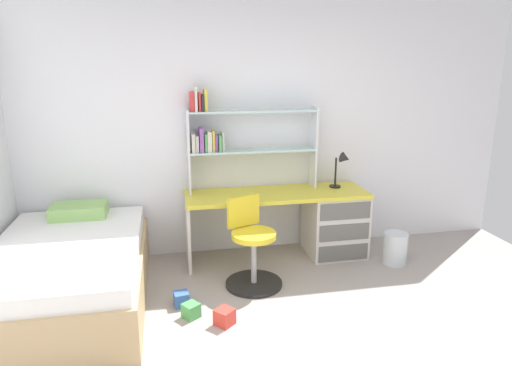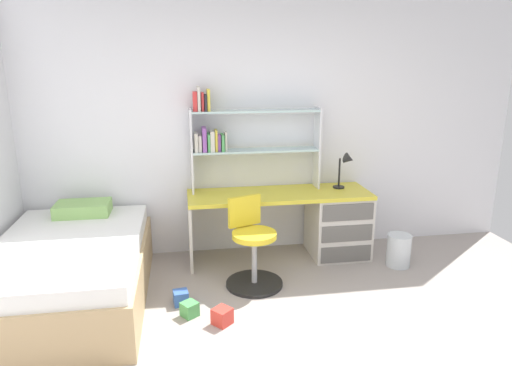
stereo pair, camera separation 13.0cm
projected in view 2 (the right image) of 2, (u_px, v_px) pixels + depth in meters
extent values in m
cube|color=silver|center=(256.00, 122.00, 4.69)|extent=(5.71, 0.06, 2.76)
cube|color=gold|center=(279.00, 195.00, 4.57)|extent=(1.84, 0.58, 0.04)
cube|color=beige|center=(338.00, 224.00, 4.76)|extent=(0.58, 0.55, 0.66)
cube|color=beige|center=(190.00, 232.00, 4.52)|extent=(0.03, 0.52, 0.66)
cube|color=#5E5B57|center=(346.00, 254.00, 4.55)|extent=(0.52, 0.01, 0.17)
cube|color=#5E5B57|center=(347.00, 234.00, 4.50)|extent=(0.52, 0.01, 0.17)
cube|color=#5E5B57|center=(348.00, 212.00, 4.44)|extent=(0.52, 0.01, 0.17)
cube|color=silver|center=(192.00, 151.00, 4.49)|extent=(0.02, 0.22, 0.84)
cube|color=silver|center=(317.00, 148.00, 4.69)|extent=(0.02, 0.22, 0.84)
cube|color=silver|center=(256.00, 150.00, 4.59)|extent=(1.27, 0.22, 0.02)
cube|color=silver|center=(256.00, 111.00, 4.49)|extent=(1.27, 0.22, 0.02)
cube|color=beige|center=(196.00, 142.00, 4.47)|extent=(0.03, 0.18, 0.19)
cube|color=beige|center=(200.00, 143.00, 4.48)|extent=(0.03, 0.15, 0.16)
cube|color=purple|center=(204.00, 139.00, 4.48)|extent=(0.04, 0.19, 0.24)
cube|color=#4CA559|center=(209.00, 142.00, 4.49)|extent=(0.02, 0.17, 0.17)
cube|color=beige|center=(212.00, 141.00, 4.50)|extent=(0.04, 0.18, 0.20)
cube|color=yellow|center=(216.00, 140.00, 4.50)|extent=(0.02, 0.14, 0.21)
cube|color=purple|center=(219.00, 143.00, 4.51)|extent=(0.03, 0.12, 0.16)
cube|color=#4CA559|center=(222.00, 142.00, 4.52)|extent=(0.03, 0.18, 0.16)
cube|color=beige|center=(226.00, 141.00, 4.52)|extent=(0.02, 0.14, 0.19)
cube|color=red|center=(195.00, 101.00, 4.37)|extent=(0.04, 0.15, 0.18)
cube|color=beige|center=(199.00, 99.00, 4.37)|extent=(0.03, 0.18, 0.23)
cube|color=red|center=(202.00, 102.00, 4.38)|extent=(0.02, 0.15, 0.18)
cube|color=#26262D|center=(205.00, 103.00, 4.39)|extent=(0.02, 0.18, 0.16)
cube|color=yellow|center=(208.00, 100.00, 4.39)|extent=(0.03, 0.15, 0.21)
cylinder|color=black|center=(339.00, 187.00, 4.74)|extent=(0.12, 0.12, 0.02)
cylinder|color=black|center=(339.00, 172.00, 4.70)|extent=(0.02, 0.02, 0.30)
cone|color=black|center=(349.00, 159.00, 4.63)|extent=(0.12, 0.11, 0.13)
cylinder|color=black|center=(254.00, 283.00, 4.15)|extent=(0.52, 0.52, 0.03)
cylinder|color=#A5A8AD|center=(254.00, 262.00, 4.10)|extent=(0.05, 0.05, 0.46)
cylinder|color=yellow|center=(254.00, 235.00, 4.03)|extent=(0.40, 0.40, 0.05)
cube|color=yellow|center=(244.00, 211.00, 4.14)|extent=(0.31, 0.15, 0.28)
cube|color=tan|center=(71.00, 280.00, 3.79)|extent=(1.21, 1.85, 0.42)
cube|color=white|center=(68.00, 249.00, 3.72)|extent=(1.15, 1.79, 0.14)
cube|color=#8CBF66|center=(83.00, 209.00, 4.33)|extent=(0.50, 0.32, 0.12)
cylinder|color=silver|center=(399.00, 250.00, 4.51)|extent=(0.24, 0.24, 0.33)
cube|color=red|center=(222.00, 316.00, 3.52)|extent=(0.18, 0.18, 0.13)
cube|color=#3860B7|center=(181.00, 298.00, 3.81)|extent=(0.14, 0.14, 0.12)
cube|color=#479E51|center=(190.00, 309.00, 3.64)|extent=(0.16, 0.16, 0.12)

